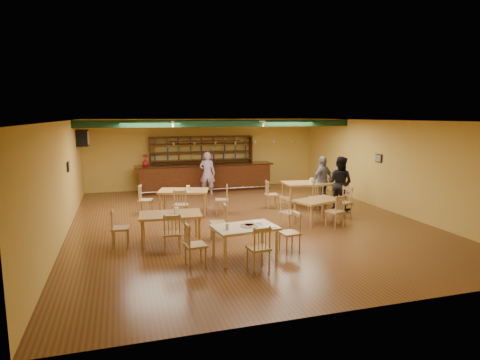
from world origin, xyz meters
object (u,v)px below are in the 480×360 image
object	(u,v)px
bar_counter	(205,178)
dining_table_c	(171,228)
dining_table_a	(184,202)
near_table	(245,242)
patron_right_a	(340,183)
patron_bar	(207,173)
dining_table_b	(307,194)
dining_table_d	(318,211)

from	to	relation	value
bar_counter	dining_table_c	world-z (taller)	bar_counter
bar_counter	dining_table_a	xyz separation A→B (m)	(-1.49, -3.77, -0.17)
near_table	patron_right_a	world-z (taller)	patron_right_a
patron_bar	near_table	bearing A→B (deg)	105.52
dining_table_a	patron_bar	xyz separation A→B (m)	(1.40, 2.94, 0.47)
near_table	patron_bar	world-z (taller)	patron_bar
dining_table_b	near_table	size ratio (longest dim) A/B	1.22
dining_table_a	dining_table_c	distance (m)	3.07
dining_table_d	patron_bar	distance (m)	5.62
dining_table_b	patron_right_a	distance (m)	1.23
dining_table_c	patron_bar	xyz separation A→B (m)	(2.18, 5.92, 0.49)
dining_table_d	dining_table_a	bearing A→B (deg)	130.22
patron_right_a	patron_bar	bearing A→B (deg)	9.10
bar_counter	dining_table_c	size ratio (longest dim) A/B	3.82
dining_table_a	dining_table_d	world-z (taller)	dining_table_a
bar_counter	dining_table_b	xyz separation A→B (m)	(2.84, -3.85, -0.15)
dining_table_d	near_table	xyz separation A→B (m)	(-3.00, -2.36, 0.02)
dining_table_c	near_table	bearing A→B (deg)	-42.98
near_table	dining_table_c	bearing A→B (deg)	125.97
dining_table_b	patron_bar	size ratio (longest dim) A/B	0.97
patron_bar	patron_right_a	distance (m)	5.34
dining_table_a	dining_table_b	xyz separation A→B (m)	(4.33, -0.08, 0.03)
bar_counter	patron_bar	xyz separation A→B (m)	(-0.08, -0.83, 0.30)
patron_right_a	dining_table_b	bearing A→B (deg)	9.84
dining_table_a	patron_right_a	size ratio (longest dim) A/B	0.86
dining_table_b	patron_right_a	world-z (taller)	patron_right_a
near_table	patron_right_a	distance (m)	5.80
dining_table_b	near_table	world-z (taller)	dining_table_b
dining_table_a	near_table	distance (m)	4.59
bar_counter	near_table	xyz separation A→B (m)	(-0.82, -8.31, -0.20)
bar_counter	patron_bar	world-z (taller)	patron_bar
patron_right_a	near_table	bearing A→B (deg)	94.16
dining_table_c	patron_right_a	xyz separation A→B (m)	(5.91, 2.09, 0.52)
patron_bar	patron_right_a	world-z (taller)	patron_right_a
dining_table_c	patron_right_a	bearing A→B (deg)	23.91
dining_table_b	dining_table_c	size ratio (longest dim) A/B	1.11
dining_table_a	dining_table_c	xyz separation A→B (m)	(-0.78, -2.97, -0.01)
near_table	patron_right_a	size ratio (longest dim) A/B	0.76
dining_table_a	dining_table_d	bearing A→B (deg)	-15.23
dining_table_d	patron_bar	world-z (taller)	patron_bar
bar_counter	dining_table_c	distance (m)	7.11
dining_table_a	patron_right_a	xyz separation A→B (m)	(5.13, -0.88, 0.51)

